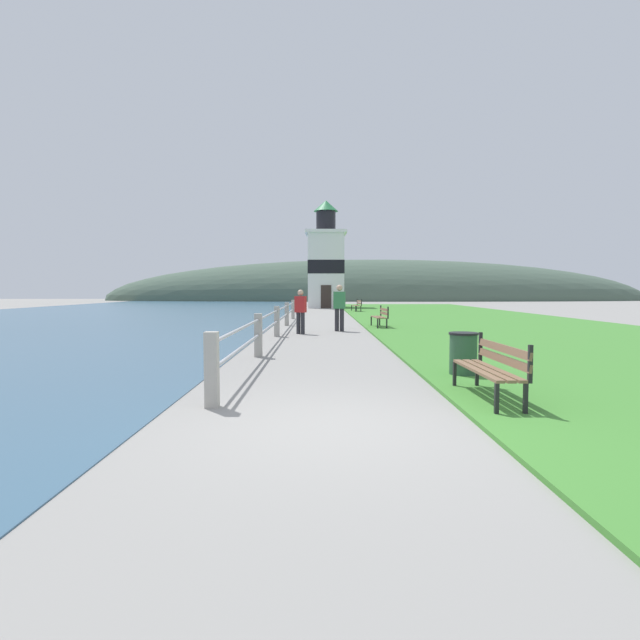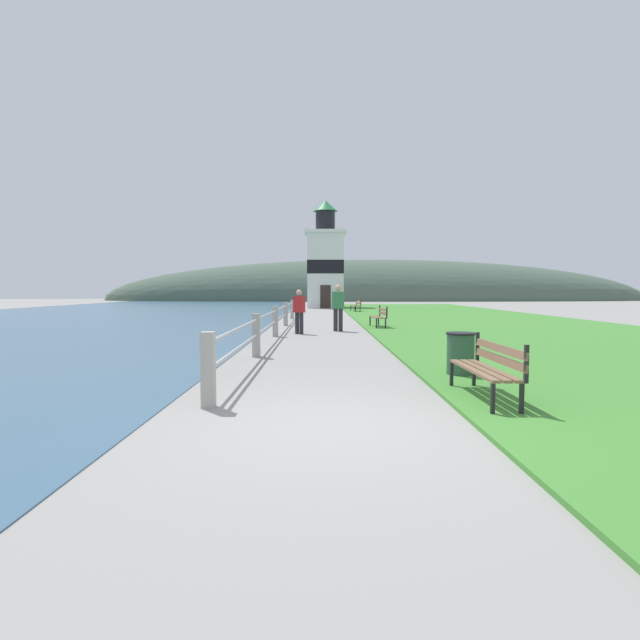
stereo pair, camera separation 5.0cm
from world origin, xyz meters
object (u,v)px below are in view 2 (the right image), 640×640
at_px(trash_bin, 463,355).
at_px(park_bench_far, 359,305).
at_px(person_strolling, 301,310).
at_px(park_bench_midway, 382,316).
at_px(person_by_railing, 340,306).
at_px(lighthouse, 327,263).
at_px(park_bench_near, 491,365).

bearing_deg(trash_bin, park_bench_far, 89.94).
height_order(person_strolling, trash_bin, person_strolling).
bearing_deg(trash_bin, park_bench_midway, 90.51).
bearing_deg(person_by_railing, park_bench_midway, -39.98).
relative_size(lighthouse, person_by_railing, 5.22).
bearing_deg(park_bench_midway, trash_bin, 87.07).
xyz_separation_m(lighthouse, person_by_railing, (0.24, -25.04, -2.99)).
xyz_separation_m(park_bench_midway, trash_bin, (0.10, -11.73, -0.11)).
xyz_separation_m(park_bench_far, lighthouse, (-2.18, 8.51, 3.43)).
xyz_separation_m(park_bench_near, person_strolling, (-3.22, 11.08, 0.34)).
bearing_deg(park_bench_near, lighthouse, -88.04).
height_order(park_bench_far, person_strolling, person_strolling).
distance_m(lighthouse, trash_bin, 35.54).
relative_size(lighthouse, trash_bin, 11.28).
distance_m(park_bench_near, person_strolling, 11.54).
bearing_deg(park_bench_near, park_bench_midway, -91.33).
relative_size(park_bench_far, person_strolling, 1.05).
xyz_separation_m(lighthouse, person_strolling, (-1.24, -26.25, -3.09)).
bearing_deg(park_bench_midway, person_strolling, 35.86).
relative_size(lighthouse, person_strolling, 5.82).
xyz_separation_m(park_bench_far, person_strolling, (-3.41, -17.73, 0.35)).
height_order(park_bench_near, person_strolling, person_strolling).
bearing_deg(park_bench_far, person_by_railing, 76.65).
relative_size(park_bench_near, park_bench_midway, 1.13).
distance_m(park_bench_far, person_by_railing, 16.65).
relative_size(person_strolling, trash_bin, 1.94).
relative_size(park_bench_near, lighthouse, 0.20).
height_order(park_bench_near, park_bench_midway, same).
xyz_separation_m(person_by_railing, trash_bin, (1.91, -10.25, -0.56)).
bearing_deg(person_by_railing, person_strolling, 139.82).
height_order(lighthouse, trash_bin, lighthouse).
bearing_deg(lighthouse, park_bench_midway, -85.04).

